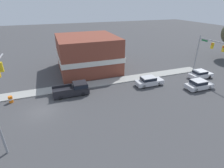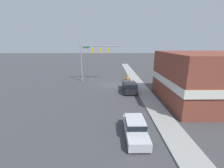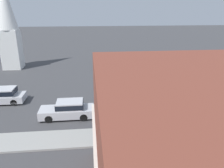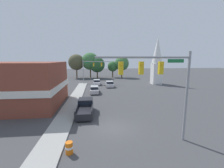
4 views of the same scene
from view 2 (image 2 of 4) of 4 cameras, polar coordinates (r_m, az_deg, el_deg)
The scene contains 7 objects.
ground_plane at distance 29.84m, azimuth -0.72°, elevation -0.23°, with size 200.00×200.00×0.00m, color #424244.
sidewalk_curb at distance 30.37m, azimuth 10.10°, elevation -0.06°, with size 2.40×60.00×0.14m.
near_signal_assembly at distance 31.98m, azimuth -7.12°, elevation 11.38°, with size 7.98×0.49×7.93m.
car_lead at distance 13.87m, azimuth 8.79°, elevation -16.02°, with size 1.75×4.71×1.55m.
pickup_truck_parked at distance 25.23m, azimuth 6.76°, elevation -1.13°, with size 2.05×5.28×1.81m.
construction_barrel at distance 33.79m, azimuth 5.90°, elevation 2.39°, with size 0.58×0.58×0.96m.
corner_brick_building at distance 24.03m, azimuth 32.69°, elevation 1.76°, with size 11.94×11.55×6.80m.
Camera 2 is at (0.03, 28.76, 7.97)m, focal length 24.00 mm.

